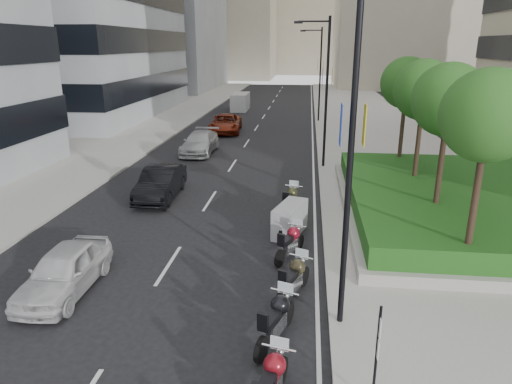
# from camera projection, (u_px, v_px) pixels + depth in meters

# --- Properties ---
(ground) EXTENTS (160.00, 160.00, 0.00)m
(ground) POSITION_uv_depth(u_px,v_px,m) (179.00, 336.00, 12.21)
(ground) COLOR black
(ground) RESTS_ON ground
(sidewalk_right) EXTENTS (10.00, 100.00, 0.15)m
(sidewalk_right) POSITION_uv_depth(u_px,v_px,m) (374.00, 133.00, 39.58)
(sidewalk_right) COLOR #9E9B93
(sidewalk_right) RESTS_ON ground
(sidewalk_left) EXTENTS (8.00, 100.00, 0.15)m
(sidewalk_left) POSITION_uv_depth(u_px,v_px,m) (140.00, 129.00, 41.82)
(sidewalk_left) COLOR #9E9B93
(sidewalk_left) RESTS_ON ground
(lane_edge) EXTENTS (0.12, 100.00, 0.01)m
(lane_edge) POSITION_uv_depth(u_px,v_px,m) (312.00, 133.00, 40.17)
(lane_edge) COLOR silver
(lane_edge) RESTS_ON ground
(lane_centre) EXTENTS (0.12, 100.00, 0.01)m
(lane_centre) POSITION_uv_depth(u_px,v_px,m) (254.00, 132.00, 40.72)
(lane_centre) COLOR silver
(lane_centre) RESTS_ON ground
(building_cream_left) EXTENTS (26.00, 24.00, 34.00)m
(building_cream_left) POSITION_uv_depth(u_px,v_px,m) (218.00, 0.00, 103.38)
(building_cream_left) COLOR #B7AD93
(building_cream_left) RESTS_ON ground
(planter) EXTENTS (10.00, 14.00, 0.40)m
(planter) POSITION_uv_depth(u_px,v_px,m) (456.00, 210.00, 20.49)
(planter) COLOR #9E9A93
(planter) RESTS_ON sidewalk_right
(hedge) EXTENTS (9.40, 13.40, 0.80)m
(hedge) POSITION_uv_depth(u_px,v_px,m) (458.00, 197.00, 20.30)
(hedge) COLOR #1A5016
(hedge) RESTS_ON planter
(tree_0) EXTENTS (2.80, 2.80, 6.30)m
(tree_0) POSITION_uv_depth(u_px,v_px,m) (488.00, 116.00, 13.41)
(tree_0) COLOR #332319
(tree_0) RESTS_ON planter
(tree_1) EXTENTS (2.80, 2.80, 6.30)m
(tree_1) POSITION_uv_depth(u_px,v_px,m) (449.00, 101.00, 17.19)
(tree_1) COLOR #332319
(tree_1) RESTS_ON planter
(tree_2) EXTENTS (2.80, 2.80, 6.30)m
(tree_2) POSITION_uv_depth(u_px,v_px,m) (424.00, 90.00, 20.97)
(tree_2) COLOR #332319
(tree_2) RESTS_ON planter
(tree_3) EXTENTS (2.80, 2.80, 6.30)m
(tree_3) POSITION_uv_depth(u_px,v_px,m) (406.00, 83.00, 24.75)
(tree_3) COLOR #332319
(tree_3) RESTS_ON planter
(lamp_post_0) EXTENTS (2.34, 0.45, 9.00)m
(lamp_post_0) POSITION_uv_depth(u_px,v_px,m) (345.00, 147.00, 11.15)
(lamp_post_0) COLOR black
(lamp_post_0) RESTS_ON ground
(lamp_post_1) EXTENTS (2.34, 0.45, 9.00)m
(lamp_post_1) POSITION_uv_depth(u_px,v_px,m) (324.00, 86.00, 27.21)
(lamp_post_1) COLOR black
(lamp_post_1) RESTS_ON ground
(lamp_post_2) EXTENTS (2.34, 0.45, 9.00)m
(lamp_post_2) POSITION_uv_depth(u_px,v_px,m) (319.00, 70.00, 44.22)
(lamp_post_2) COLOR black
(lamp_post_2) RESTS_ON ground
(parking_sign) EXTENTS (0.06, 0.32, 2.50)m
(parking_sign) POSITION_uv_depth(u_px,v_px,m) (377.00, 351.00, 9.36)
(parking_sign) COLOR black
(parking_sign) RESTS_ON ground
(motorcycle_1) EXTENTS (0.85, 2.29, 1.16)m
(motorcycle_1) POSITION_uv_depth(u_px,v_px,m) (271.00, 383.00, 9.64)
(motorcycle_1) COLOR black
(motorcycle_1) RESTS_ON ground
(motorcycle_2) EXTENTS (1.04, 2.31, 1.20)m
(motorcycle_2) POSITION_uv_depth(u_px,v_px,m) (276.00, 320.00, 11.84)
(motorcycle_2) COLOR black
(motorcycle_2) RESTS_ON ground
(motorcycle_3) EXTENTS (1.09, 2.21, 1.16)m
(motorcycle_3) POSITION_uv_depth(u_px,v_px,m) (294.00, 278.00, 13.95)
(motorcycle_3) COLOR black
(motorcycle_3) RESTS_ON ground
(motorcycle_4) EXTENTS (1.07, 2.09, 1.11)m
(motorcycle_4) POSITION_uv_depth(u_px,v_px,m) (290.00, 242.00, 16.56)
(motorcycle_4) COLOR black
(motorcycle_4) RESTS_ON ground
(motorcycle_5) EXTENTS (1.44, 2.28, 1.29)m
(motorcycle_5) POSITION_uv_depth(u_px,v_px,m) (290.00, 220.00, 18.57)
(motorcycle_5) COLOR black
(motorcycle_5) RESTS_ON ground
(motorcycle_6) EXTENTS (0.86, 2.44, 1.23)m
(motorcycle_6) POSITION_uv_depth(u_px,v_px,m) (290.00, 201.00, 20.75)
(motorcycle_6) COLOR black
(motorcycle_6) RESTS_ON ground
(car_a) EXTENTS (1.73, 4.23, 1.44)m
(car_a) POSITION_uv_depth(u_px,v_px,m) (64.00, 270.00, 14.24)
(car_a) COLOR silver
(car_a) RESTS_ON ground
(car_b) EXTENTS (1.82, 4.78, 1.56)m
(car_b) POSITION_uv_depth(u_px,v_px,m) (161.00, 183.00, 23.03)
(car_b) COLOR black
(car_b) RESTS_ON ground
(car_c) EXTENTS (2.14, 5.19, 1.50)m
(car_c) POSITION_uv_depth(u_px,v_px,m) (200.00, 143.00, 32.57)
(car_c) COLOR #BBBBBD
(car_c) RESTS_ON ground
(car_d) EXTENTS (3.02, 5.79, 1.56)m
(car_d) POSITION_uv_depth(u_px,v_px,m) (226.00, 123.00, 40.27)
(car_d) COLOR maroon
(car_d) RESTS_ON ground
(delivery_van) EXTENTS (1.83, 4.67, 1.95)m
(delivery_van) POSITION_uv_depth(u_px,v_px,m) (240.00, 103.00, 53.55)
(delivery_van) COLOR #BCBCBE
(delivery_van) RESTS_ON ground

